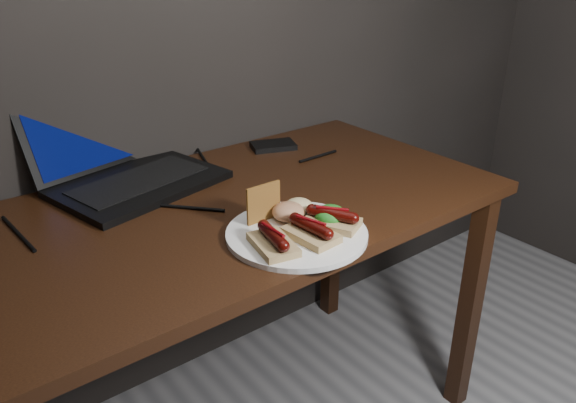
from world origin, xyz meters
The scene contains 12 objects.
desk centered at (0.00, 1.38, 0.66)m, with size 1.40×0.70×0.75m.
laptop centered at (-0.10, 1.66, 0.80)m, with size 0.47×0.44×0.25m.
hard_drive centered at (0.35, 1.63, 0.76)m, with size 0.13×0.08×0.02m, color black.
desk_cables centered at (-0.01, 1.53, 0.75)m, with size 0.89×0.41×0.01m.
plate centered at (0.06, 1.15, 0.76)m, with size 0.30×0.30×0.01m, color white.
bread_sausage_left centered at (-0.02, 1.13, 0.78)m, with size 0.09×0.13×0.04m.
bread_sausage_center centered at (0.07, 1.11, 0.78)m, with size 0.08×0.12×0.04m.
bread_sausage_right centered at (0.14, 1.13, 0.78)m, with size 0.11×0.13×0.04m.
crispbread centered at (0.04, 1.24, 0.80)m, with size 0.09×0.01×0.09m, color #A6732D.
salad_greens centered at (0.14, 1.14, 0.78)m, with size 0.07×0.07×0.04m, color #0F4F14.
salsa_mound centered at (0.08, 1.21, 0.78)m, with size 0.07×0.07×0.04m, color #9E270F.
coleslaw_mound centered at (0.12, 1.22, 0.78)m, with size 0.06×0.06×0.04m, color beige.
Camera 1 is at (-0.59, 0.34, 1.32)m, focal length 35.00 mm.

